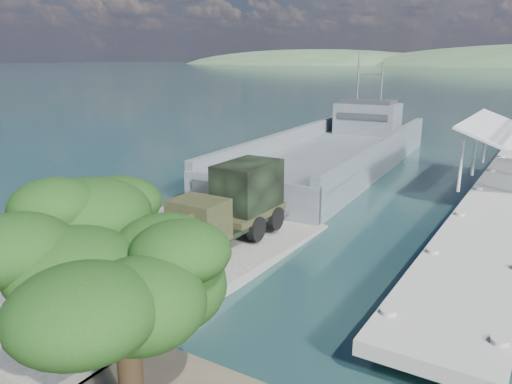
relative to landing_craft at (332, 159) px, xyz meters
name	(u,v)px	position (x,y,z in m)	size (l,w,h in m)	color
ground	(161,257)	(0.76, -21.94, -0.85)	(1400.00, 1400.00, 0.00)	#1B4241
boat_ramp	(146,259)	(0.76, -22.94, -0.60)	(10.00, 18.00, 0.50)	#64655C
shoreline_rocks	(81,230)	(-5.44, -21.44, -0.85)	(3.20, 5.60, 0.90)	#555553
landing_craft	(332,159)	(0.00, 0.00, 0.00)	(10.75, 35.38, 10.38)	#505A5E
military_truck	(233,204)	(3.08, -19.30, 1.43)	(2.57, 7.72, 3.57)	black
soldier	(125,232)	(-0.26, -23.10, 0.55)	(0.66, 0.43, 1.80)	#22321B
overhang_tree	(121,249)	(8.23, -31.13, 4.22)	(6.96, 6.41, 6.32)	#342514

